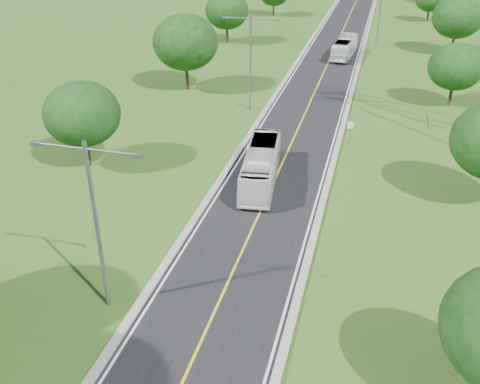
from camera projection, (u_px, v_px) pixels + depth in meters
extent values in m
plane|color=#2E5618|center=(323.00, 75.00, 69.49)|extent=(260.00, 260.00, 0.00)
cube|color=black|center=(328.00, 63.00, 74.55)|extent=(8.00, 150.00, 0.06)
cube|color=gray|center=(298.00, 60.00, 75.48)|extent=(0.50, 150.00, 0.22)
cube|color=gray|center=(359.00, 64.00, 73.55)|extent=(0.50, 150.00, 0.22)
cylinder|color=slate|center=(350.00, 133.00, 49.10)|extent=(0.08, 0.08, 2.40)
cube|color=white|center=(351.00, 125.00, 48.69)|extent=(0.55, 0.04, 0.70)
cylinder|color=slate|center=(97.00, 230.00, 27.79)|extent=(0.22, 0.22, 10.00)
cylinder|color=slate|center=(59.00, 146.00, 25.89)|extent=(2.80, 0.12, 0.12)
cylinder|color=slate|center=(112.00, 152.00, 25.26)|extent=(2.80, 0.12, 0.12)
cube|color=slate|center=(36.00, 144.00, 26.21)|extent=(0.50, 0.25, 0.18)
cube|color=slate|center=(137.00, 156.00, 24.99)|extent=(0.50, 0.25, 0.18)
cylinder|color=slate|center=(250.00, 64.00, 55.73)|extent=(0.22, 0.22, 10.00)
cylinder|color=slate|center=(237.00, 18.00, 53.84)|extent=(2.80, 0.12, 0.12)
cylinder|color=slate|center=(264.00, 19.00, 53.20)|extent=(2.80, 0.12, 0.12)
cube|color=slate|center=(225.00, 18.00, 54.16)|extent=(0.50, 0.25, 0.18)
cube|color=slate|center=(277.00, 20.00, 52.93)|extent=(0.50, 0.25, 0.18)
cylinder|color=slate|center=(380.00, 13.00, 80.97)|extent=(0.22, 0.22, 10.00)
cylinder|color=black|center=(88.00, 151.00, 45.36)|extent=(0.36, 0.36, 2.70)
ellipsoid|color=black|center=(82.00, 114.00, 43.77)|extent=(6.30, 6.30, 5.36)
cylinder|color=black|center=(187.00, 76.00, 63.63)|extent=(0.36, 0.36, 3.24)
ellipsoid|color=black|center=(185.00, 42.00, 61.73)|extent=(7.56, 7.56, 6.43)
cylinder|color=black|center=(227.00, 34.00, 84.50)|extent=(0.36, 0.36, 2.88)
ellipsoid|color=black|center=(227.00, 10.00, 82.80)|extent=(6.72, 6.72, 5.71)
cylinder|color=black|center=(274.00, 9.00, 104.34)|extent=(0.36, 0.36, 2.52)
cylinder|color=black|center=(451.00, 94.00, 58.71)|extent=(0.36, 0.36, 2.52)
ellipsoid|color=black|center=(456.00, 67.00, 57.23)|extent=(5.88, 5.88, 5.00)
cylinder|color=black|center=(453.00, 43.00, 78.45)|extent=(0.36, 0.36, 3.06)
ellipsoid|color=black|center=(458.00, 17.00, 76.65)|extent=(7.14, 7.14, 6.07)
cylinder|color=black|center=(428.00, 15.00, 99.52)|extent=(0.36, 0.36, 2.34)
imported|color=white|center=(345.00, 47.00, 76.76)|extent=(3.05, 9.85, 2.70)
imported|color=white|center=(261.00, 165.00, 42.53)|extent=(3.59, 10.44, 2.85)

